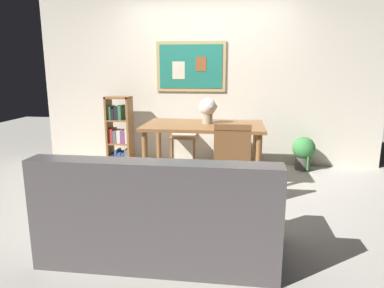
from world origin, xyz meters
The scene contains 11 objects.
ground_plane centered at (0.00, 0.00, 0.00)m, with size 12.00×12.00×0.00m, color #B7B2A8.
wall_back_with_painting centered at (0.00, 1.49, 1.30)m, with size 5.20×0.14×2.60m.
dining_table centered at (0.04, 0.55, 0.66)m, with size 1.54×0.93×0.76m.
dining_chair_far_right centered at (0.40, 1.37, 0.54)m, with size 0.40×0.41×0.91m.
dining_chair_near_right centered at (0.43, -0.26, 0.54)m, with size 0.40×0.41×0.91m.
dining_chair_far_left centered at (-0.33, 1.39, 0.54)m, with size 0.40×0.41×0.91m.
leather_couch centered at (-0.11, -1.37, 0.31)m, with size 1.80×0.84×0.84m.
bookshelf centered at (-1.29, 1.11, 0.48)m, with size 0.36×0.28×1.06m.
potted_ivy centered at (1.45, 1.23, 0.27)m, with size 0.33×0.33×0.55m.
flower_vase centered at (0.09, 0.63, 0.95)m, with size 0.24×0.23×0.33m.
tv_remote centered at (0.46, 0.33, 0.77)m, with size 0.09×0.16×0.02m.
Camera 1 is at (0.46, -3.86, 1.47)m, focal length 32.29 mm.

